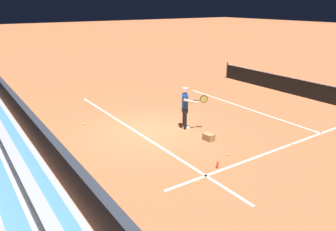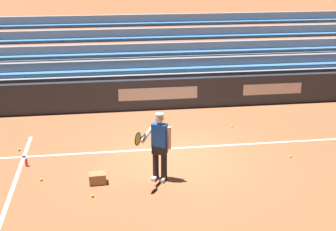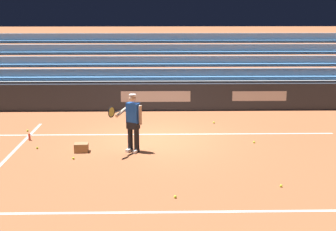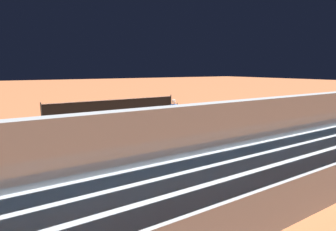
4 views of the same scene
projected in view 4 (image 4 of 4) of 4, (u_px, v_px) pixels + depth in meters
name	position (u px, v px, depth m)	size (l,w,h in m)	color
ground_plane	(178.00, 136.00, 13.65)	(160.00, 160.00, 0.00)	#B7663D
court_baseline_white	(184.00, 138.00, 13.23)	(12.00, 0.10, 0.01)	white
court_sideline_white	(195.00, 117.00, 19.11)	(0.10, 12.00, 0.01)	white
court_service_line_white	(135.00, 119.00, 18.28)	(8.22, 0.10, 0.01)	white
back_wall_sponsor_board	(237.00, 145.00, 10.07)	(24.23, 0.25, 1.10)	#2D333D
bleacher_stand	(291.00, 156.00, 8.16)	(23.02, 3.20, 3.40)	#9EA3A8
tennis_player	(174.00, 114.00, 14.95)	(0.91, 0.87, 1.71)	black
ball_box_cardboard	(195.00, 124.00, 15.84)	(0.40, 0.30, 0.26)	#A87F51
tennis_ball_far_left	(190.00, 124.00, 16.49)	(0.07, 0.07, 0.07)	#CCE533
tennis_ball_toward_net	(161.00, 152.00, 10.90)	(0.07, 0.07, 0.07)	#CCE533
tennis_ball_by_box	(216.00, 124.00, 16.28)	(0.07, 0.07, 0.07)	#CCE533
tennis_ball_far_right	(117.00, 141.00, 12.53)	(0.07, 0.07, 0.07)	#CCE533
tennis_ball_on_baseline	(250.00, 129.00, 15.04)	(0.07, 0.07, 0.07)	#CCE533
tennis_ball_near_player	(97.00, 127.00, 15.61)	(0.07, 0.07, 0.07)	#CCE533
tennis_ball_stray_back	(199.00, 117.00, 18.76)	(0.07, 0.07, 0.07)	#CCE533
tennis_ball_midcourt	(132.00, 121.00, 17.40)	(0.07, 0.07, 0.07)	#CCE533
water_bottle	(232.00, 125.00, 15.74)	(0.07, 0.07, 0.22)	#EA4C33
tennis_net	(114.00, 105.00, 21.63)	(11.09, 0.09, 1.07)	#33383D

